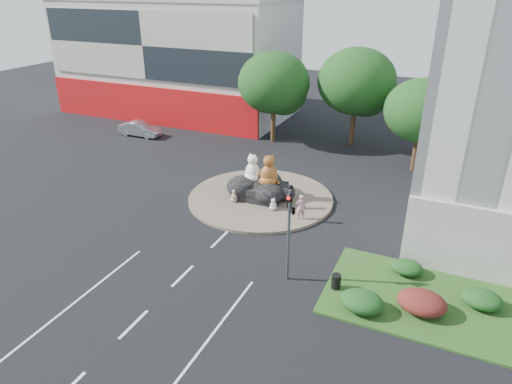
# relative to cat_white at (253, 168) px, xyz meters

# --- Properties ---
(ground) EXTENTS (120.00, 120.00, 0.00)m
(ground) POSITION_rel_cat_white_xyz_m (0.73, -10.29, -2.14)
(ground) COLOR black
(ground) RESTS_ON ground
(roundabout_island) EXTENTS (10.00, 10.00, 0.20)m
(roundabout_island) POSITION_rel_cat_white_xyz_m (0.73, -0.29, -2.04)
(roundabout_island) COLOR brown
(roundabout_island) RESTS_ON ground
(rock_plinth) EXTENTS (3.20, 2.60, 0.90)m
(rock_plinth) POSITION_rel_cat_white_xyz_m (0.73, -0.29, -1.49)
(rock_plinth) COLOR black
(rock_plinth) RESTS_ON roundabout_island
(shophouse_block) EXTENTS (25.20, 12.30, 17.40)m
(shophouse_block) POSITION_rel_cat_white_xyz_m (-17.28, 17.62, 4.04)
(shophouse_block) COLOR beige
(shophouse_block) RESTS_ON ground
(grass_verge) EXTENTS (10.00, 6.00, 0.12)m
(grass_verge) POSITION_rel_cat_white_xyz_m (12.73, -7.29, -2.08)
(grass_verge) COLOR #1F4818
(grass_verge) RESTS_ON ground
(tree_left) EXTENTS (6.46, 6.46, 8.27)m
(tree_left) POSITION_rel_cat_white_xyz_m (-3.21, 11.77, 3.11)
(tree_left) COLOR #382314
(tree_left) RESTS_ON ground
(tree_mid) EXTENTS (6.84, 6.84, 8.76)m
(tree_mid) POSITION_rel_cat_white_xyz_m (3.79, 13.77, 3.42)
(tree_mid) COLOR #382314
(tree_mid) RESTS_ON ground
(tree_right) EXTENTS (5.70, 5.70, 7.30)m
(tree_right) POSITION_rel_cat_white_xyz_m (9.79, 9.77, 2.49)
(tree_right) COLOR #382314
(tree_right) RESTS_ON ground
(hedge_near_green) EXTENTS (2.00, 1.60, 0.90)m
(hedge_near_green) POSITION_rel_cat_white_xyz_m (9.73, -9.29, -1.57)
(hedge_near_green) COLOR #103512
(hedge_near_green) RESTS_ON grass_verge
(hedge_red) EXTENTS (2.20, 1.76, 0.99)m
(hedge_red) POSITION_rel_cat_white_xyz_m (12.23, -8.29, -1.53)
(hedge_red) COLOR #481413
(hedge_red) RESTS_ON grass_verge
(hedge_mid_green) EXTENTS (1.80, 1.44, 0.81)m
(hedge_mid_green) POSITION_rel_cat_white_xyz_m (14.73, -6.79, -1.62)
(hedge_mid_green) COLOR #103512
(hedge_mid_green) RESTS_ON grass_verge
(hedge_back_green) EXTENTS (1.60, 1.28, 0.72)m
(hedge_back_green) POSITION_rel_cat_white_xyz_m (11.23, -5.49, -1.66)
(hedge_back_green) COLOR #103512
(hedge_back_green) RESTS_ON grass_verge
(traffic_light) EXTENTS (0.44, 1.24, 5.00)m
(traffic_light) POSITION_rel_cat_white_xyz_m (5.82, -8.30, 1.48)
(traffic_light) COLOR #595B60
(traffic_light) RESTS_ON ground
(street_lamp) EXTENTS (2.34, 0.22, 8.06)m
(street_lamp) POSITION_rel_cat_white_xyz_m (13.54, -2.29, 2.41)
(street_lamp) COLOR #595B60
(street_lamp) RESTS_ON ground
(cat_white) EXTENTS (1.44, 1.31, 2.08)m
(cat_white) POSITION_rel_cat_white_xyz_m (0.00, 0.00, 0.00)
(cat_white) COLOR white
(cat_white) RESTS_ON rock_plinth
(cat_tabby) EXTENTS (1.79, 1.73, 2.28)m
(cat_tabby) POSITION_rel_cat_white_xyz_m (1.28, -0.17, 0.10)
(cat_tabby) COLOR orange
(cat_tabby) RESTS_ON rock_plinth
(kitten_calico) EXTENTS (0.74, 0.74, 0.93)m
(kitten_calico) POSITION_rel_cat_white_xyz_m (-0.59, -1.72, -1.47)
(kitten_calico) COLOR silver
(kitten_calico) RESTS_ON roundabout_island
(kitten_white) EXTENTS (0.67, 0.66, 0.84)m
(kitten_white) POSITION_rel_cat_white_xyz_m (2.27, -1.77, -1.52)
(kitten_white) COLOR beige
(kitten_white) RESTS_ON roundabout_island
(pedestrian_pink) EXTENTS (0.71, 0.63, 1.63)m
(pedestrian_pink) POSITION_rel_cat_white_xyz_m (4.31, -2.19, -1.13)
(pedestrian_pink) COLOR #C68092
(pedestrian_pink) RESTS_ON roundabout_island
(pedestrian_dark) EXTENTS (0.94, 0.84, 1.61)m
(pedestrian_dark) POSITION_rel_cat_white_xyz_m (3.14, -0.97, -1.13)
(pedestrian_dark) COLOR black
(pedestrian_dark) RESTS_ON roundabout_island
(parked_car) EXTENTS (4.26, 1.57, 1.39)m
(parked_car) POSITION_rel_cat_white_xyz_m (-15.75, 7.95, -1.44)
(parked_car) COLOR #AAAEB2
(parked_car) RESTS_ON ground
(litter_bin) EXTENTS (0.62, 0.62, 0.76)m
(litter_bin) POSITION_rel_cat_white_xyz_m (8.23, -8.17, -1.64)
(litter_bin) COLOR black
(litter_bin) RESTS_ON grass_verge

